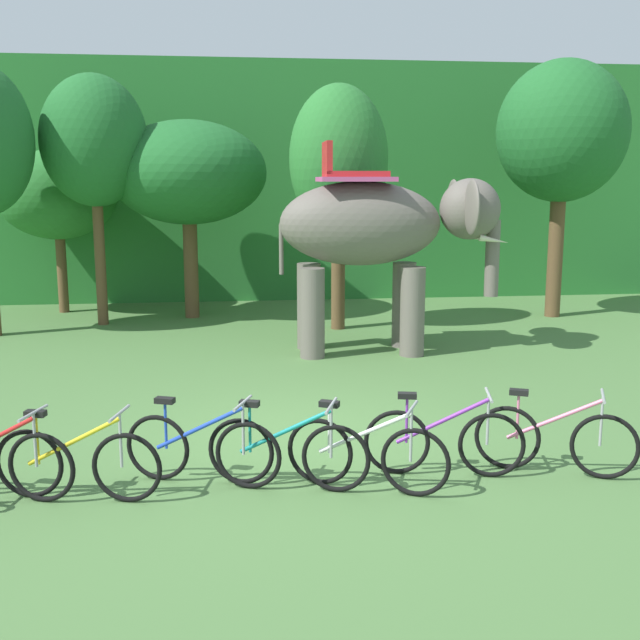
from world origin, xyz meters
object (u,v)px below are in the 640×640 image
object	(u,v)px
bike_white	(366,454)
bike_pink	(555,439)
tree_center_left	(339,161)
bike_blue	(202,449)
bike_purple	(444,441)
bike_yellow	(77,463)
tree_far_right	(57,195)
bike_teal	(287,452)
tree_center_right	(94,142)
elephant	(379,232)
tree_far_left	(188,173)
tree_left	(562,133)

from	to	relation	value
bike_white	bike_pink	distance (m)	2.09
tree_center_left	bike_blue	xyz separation A→B (m)	(-2.59, -8.24, -3.11)
bike_white	bike_purple	xyz separation A→B (m)	(0.89, 0.29, 0.00)
tree_center_left	bike_yellow	world-z (taller)	tree_center_left
tree_far_right	tree_center_left	bearing A→B (deg)	-24.38
bike_teal	tree_center_right	bearing A→B (deg)	109.23
bike_yellow	bike_white	xyz separation A→B (m)	(2.87, -0.09, 0.00)
elephant	bike_white	size ratio (longest dim) A/B	2.64
bike_purple	tree_center_right	bearing A→B (deg)	118.05
tree_far_right	elephant	xyz separation A→B (m)	(6.64, -5.08, -0.57)
bike_blue	bike_white	distance (m)	1.70
tree_center_right	bike_white	bearing A→B (deg)	-66.96
tree_far_left	elephant	bearing A→B (deg)	-48.48
tree_far_right	tree_far_left	distance (m)	3.30
tree_far_right	tree_center_right	size ratio (longest dim) A/B	0.72
tree_center_left	tree_left	distance (m)	5.27
tree_center_right	tree_center_left	xyz separation A→B (m)	(5.04, -1.09, -0.40)
tree_far_left	elephant	xyz separation A→B (m)	(3.56, -4.02, -1.06)
tree_left	bike_blue	size ratio (longest dim) A/B	3.54
tree_center_left	bike_yellow	bearing A→B (deg)	-114.02
tree_left	bike_pink	size ratio (longest dim) A/B	3.63
elephant	bike_purple	world-z (taller)	elephant
tree_center_left	bike_teal	world-z (taller)	tree_center_left
tree_left	elephant	distance (m)	6.03
bike_purple	bike_white	bearing A→B (deg)	-161.79
tree_center_right	bike_purple	bearing A→B (deg)	-61.95
bike_yellow	bike_teal	distance (m)	2.08
tree_far_right	tree_far_left	size ratio (longest dim) A/B	0.86
elephant	bike_blue	distance (m)	6.94
tree_far_left	tree_center_left	distance (m)	3.61
tree_far_left	bike_blue	size ratio (longest dim) A/B	2.73
bike_blue	tree_far_right	bearing A→B (deg)	108.19
tree_center_right	bike_teal	size ratio (longest dim) A/B	3.24
bike_white	tree_center_right	bearing A→B (deg)	113.04
tree_far_left	bike_pink	world-z (taller)	tree_far_left
tree_center_right	bike_white	world-z (taller)	tree_center_right
tree_far_right	bike_white	world-z (taller)	tree_far_right
tree_left	bike_yellow	size ratio (longest dim) A/B	3.43
tree_far_right	bike_yellow	distance (m)	11.83
bike_yellow	bike_blue	distance (m)	1.23
tree_far_left	bike_yellow	bearing A→B (deg)	-93.63
tree_left	bike_purple	world-z (taller)	tree_left
bike_teal	bike_purple	size ratio (longest dim) A/B	0.97
bike_yellow	elephant	bearing A→B (deg)	56.03
bike_white	bike_pink	bearing A→B (deg)	5.55
bike_yellow	tree_center_left	bearing A→B (deg)	65.98
tree_center_right	elephant	world-z (taller)	tree_center_right
bike_yellow	bike_purple	world-z (taller)	same
tree_far_left	bike_teal	distance (m)	10.70
tree_center_right	tree_center_left	bearing A→B (deg)	-12.15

